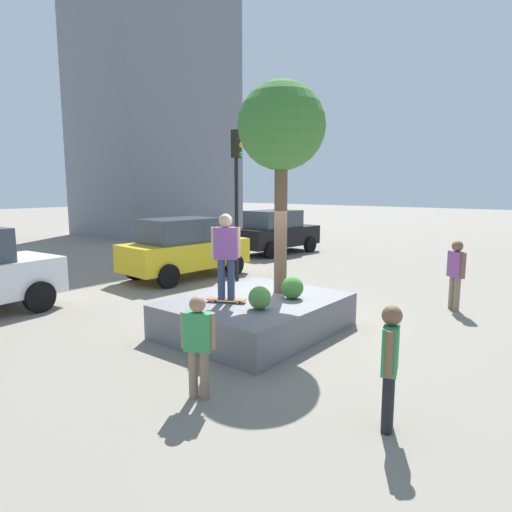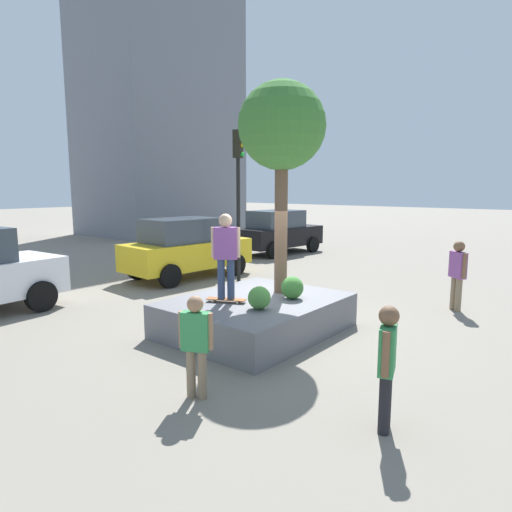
{
  "view_description": "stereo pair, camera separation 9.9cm",
  "coord_description": "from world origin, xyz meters",
  "px_view_note": "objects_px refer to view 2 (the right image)",
  "views": [
    {
      "loc": [
        -7.79,
        -5.8,
        3.01
      ],
      "look_at": [
        -0.6,
        -0.13,
        1.6
      ],
      "focal_mm": 31.7,
      "sensor_mm": 36.0,
      "label": 1
    },
    {
      "loc": [
        -7.73,
        -5.88,
        3.01
      ],
      "look_at": [
        -0.6,
        -0.13,
        1.6
      ],
      "focal_mm": 31.7,
      "sensor_mm": 36.0,
      "label": 2
    }
  ],
  "objects_px": {
    "traffic_light_corner": "(238,180)",
    "bystander_watching": "(458,271)",
    "skateboard": "(226,300)",
    "taxi_cab": "(186,248)",
    "passerby_with_bag": "(387,360)",
    "plaza_tree": "(282,129)",
    "skateboarder": "(226,250)",
    "pedestrian_crossing": "(196,340)",
    "planter_ledge": "(256,315)",
    "sedan_parked": "(278,232)"
  },
  "relations": [
    {
      "from": "taxi_cab",
      "to": "bystander_watching",
      "type": "height_order",
      "value": "taxi_cab"
    },
    {
      "from": "taxi_cab",
      "to": "traffic_light_corner",
      "type": "height_order",
      "value": "traffic_light_corner"
    },
    {
      "from": "sedan_parked",
      "to": "passerby_with_bag",
      "type": "xyz_separation_m",
      "value": [
        -11.47,
        -9.99,
        -0.07
      ]
    },
    {
      "from": "passerby_with_bag",
      "to": "taxi_cab",
      "type": "bearing_deg",
      "value": 61.1
    },
    {
      "from": "sedan_parked",
      "to": "pedestrian_crossing",
      "type": "bearing_deg",
      "value": -148.56
    },
    {
      "from": "pedestrian_crossing",
      "to": "bystander_watching",
      "type": "height_order",
      "value": "bystander_watching"
    },
    {
      "from": "pedestrian_crossing",
      "to": "bystander_watching",
      "type": "bearing_deg",
      "value": -12.03
    },
    {
      "from": "planter_ledge",
      "to": "skateboard",
      "type": "distance_m",
      "value": 0.78
    },
    {
      "from": "skateboarder",
      "to": "passerby_with_bag",
      "type": "bearing_deg",
      "value": -109.76
    },
    {
      "from": "traffic_light_corner",
      "to": "skateboarder",
      "type": "bearing_deg",
      "value": -141.65
    },
    {
      "from": "pedestrian_crossing",
      "to": "skateboard",
      "type": "bearing_deg",
      "value": 33.7
    },
    {
      "from": "traffic_light_corner",
      "to": "bystander_watching",
      "type": "distance_m",
      "value": 6.88
    },
    {
      "from": "sedan_parked",
      "to": "pedestrian_crossing",
      "type": "height_order",
      "value": "sedan_parked"
    },
    {
      "from": "plaza_tree",
      "to": "sedan_parked",
      "type": "height_order",
      "value": "plaza_tree"
    },
    {
      "from": "planter_ledge",
      "to": "taxi_cab",
      "type": "xyz_separation_m",
      "value": [
        2.98,
        5.39,
        0.66
      ]
    },
    {
      "from": "sedan_parked",
      "to": "traffic_light_corner",
      "type": "height_order",
      "value": "traffic_light_corner"
    },
    {
      "from": "taxi_cab",
      "to": "pedestrian_crossing",
      "type": "xyz_separation_m",
      "value": [
        -5.88,
        -6.64,
        -0.14
      ]
    },
    {
      "from": "planter_ledge",
      "to": "plaza_tree",
      "type": "bearing_deg",
      "value": -3.67
    },
    {
      "from": "pedestrian_crossing",
      "to": "passerby_with_bag",
      "type": "xyz_separation_m",
      "value": [
        0.86,
        -2.45,
        0.05
      ]
    },
    {
      "from": "taxi_cab",
      "to": "traffic_light_corner",
      "type": "xyz_separation_m",
      "value": [
        0.71,
        -1.7,
        2.21
      ]
    },
    {
      "from": "skateboarder",
      "to": "sedan_parked",
      "type": "bearing_deg",
      "value": 30.91
    },
    {
      "from": "sedan_parked",
      "to": "bystander_watching",
      "type": "relative_size",
      "value": 2.55
    },
    {
      "from": "sedan_parked",
      "to": "passerby_with_bag",
      "type": "distance_m",
      "value": 15.22
    },
    {
      "from": "skateboarder",
      "to": "bystander_watching",
      "type": "bearing_deg",
      "value": -31.74
    },
    {
      "from": "bystander_watching",
      "to": "skateboard",
      "type": "bearing_deg",
      "value": 148.26
    },
    {
      "from": "skateboard",
      "to": "taxi_cab",
      "type": "relative_size",
      "value": 0.18
    },
    {
      "from": "skateboard",
      "to": "skateboarder",
      "type": "xyz_separation_m",
      "value": [
        -0.0,
        -0.0,
        1.0
      ]
    },
    {
      "from": "plaza_tree",
      "to": "bystander_watching",
      "type": "bearing_deg",
      "value": -37.56
    },
    {
      "from": "skateboard",
      "to": "bystander_watching",
      "type": "relative_size",
      "value": 0.47
    },
    {
      "from": "skateboarder",
      "to": "pedestrian_crossing",
      "type": "height_order",
      "value": "skateboarder"
    },
    {
      "from": "plaza_tree",
      "to": "pedestrian_crossing",
      "type": "height_order",
      "value": "plaza_tree"
    },
    {
      "from": "sedan_parked",
      "to": "pedestrian_crossing",
      "type": "relative_size",
      "value": 2.91
    },
    {
      "from": "planter_ledge",
      "to": "skateboarder",
      "type": "distance_m",
      "value": 1.56
    },
    {
      "from": "skateboard",
      "to": "bystander_watching",
      "type": "xyz_separation_m",
      "value": [
        4.97,
        -3.07,
        0.23
      ]
    },
    {
      "from": "skateboard",
      "to": "sedan_parked",
      "type": "relative_size",
      "value": 0.19
    },
    {
      "from": "taxi_cab",
      "to": "passerby_with_bag",
      "type": "distance_m",
      "value": 10.38
    },
    {
      "from": "traffic_light_corner",
      "to": "bystander_watching",
      "type": "bearing_deg",
      "value": -84.12
    },
    {
      "from": "plaza_tree",
      "to": "sedan_parked",
      "type": "relative_size",
      "value": 1.03
    },
    {
      "from": "skateboard",
      "to": "taxi_cab",
      "type": "bearing_deg",
      "value": 54.91
    },
    {
      "from": "plaza_tree",
      "to": "sedan_parked",
      "type": "bearing_deg",
      "value": 36.3
    },
    {
      "from": "bystander_watching",
      "to": "plaza_tree",
      "type": "bearing_deg",
      "value": 142.44
    },
    {
      "from": "taxi_cab",
      "to": "pedestrian_crossing",
      "type": "bearing_deg",
      "value": -131.54
    },
    {
      "from": "skateboarder",
      "to": "traffic_light_corner",
      "type": "relative_size",
      "value": 0.36
    },
    {
      "from": "plaza_tree",
      "to": "bystander_watching",
      "type": "relative_size",
      "value": 2.62
    },
    {
      "from": "planter_ledge",
      "to": "sedan_parked",
      "type": "relative_size",
      "value": 0.81
    },
    {
      "from": "bystander_watching",
      "to": "planter_ledge",
      "type": "bearing_deg",
      "value": 147.38
    },
    {
      "from": "taxi_cab",
      "to": "traffic_light_corner",
      "type": "bearing_deg",
      "value": -67.26
    },
    {
      "from": "taxi_cab",
      "to": "passerby_with_bag",
      "type": "bearing_deg",
      "value": -118.9
    },
    {
      "from": "plaza_tree",
      "to": "skateboard",
      "type": "xyz_separation_m",
      "value": [
        -1.41,
        0.33,
        -3.44
      ]
    },
    {
      "from": "sedan_parked",
      "to": "taxi_cab",
      "type": "bearing_deg",
      "value": -172.03
    }
  ]
}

